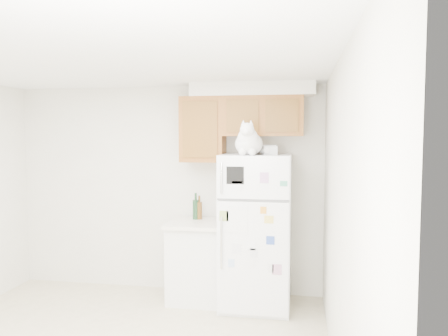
% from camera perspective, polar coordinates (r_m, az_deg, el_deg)
% --- Properties ---
extents(room_shell, '(3.84, 4.04, 2.52)m').
position_cam_1_polar(room_shell, '(3.71, -13.72, 0.58)').
color(room_shell, silver).
rests_on(room_shell, ground_plane).
extents(refrigerator, '(0.76, 0.78, 1.70)m').
position_cam_1_polar(refrigerator, '(4.90, 4.19, -8.19)').
color(refrigerator, white).
rests_on(refrigerator, ground_plane).
extents(base_counter, '(0.64, 0.64, 0.92)m').
position_cam_1_polar(base_counter, '(5.17, -3.55, -11.96)').
color(base_counter, white).
rests_on(base_counter, ground_plane).
extents(cat, '(0.36, 0.52, 0.37)m').
position_cam_1_polar(cat, '(4.58, 3.26, 3.41)').
color(cat, white).
rests_on(cat, refrigerator).
extents(storage_box_back, '(0.18, 0.14, 0.10)m').
position_cam_1_polar(storage_box_back, '(4.90, 5.80, 2.42)').
color(storage_box_back, white).
rests_on(storage_box_back, refrigerator).
extents(storage_box_front, '(0.18, 0.15, 0.09)m').
position_cam_1_polar(storage_box_front, '(4.72, 5.94, 2.29)').
color(storage_box_front, white).
rests_on(storage_box_front, refrigerator).
extents(bottle_green, '(0.07, 0.07, 0.31)m').
position_cam_1_polar(bottle_green, '(5.17, -3.71, -4.98)').
color(bottle_green, '#19381E').
rests_on(bottle_green, base_counter).
extents(bottle_amber, '(0.07, 0.07, 0.28)m').
position_cam_1_polar(bottle_amber, '(5.17, -3.24, -5.16)').
color(bottle_amber, '#593814').
rests_on(bottle_amber, base_counter).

